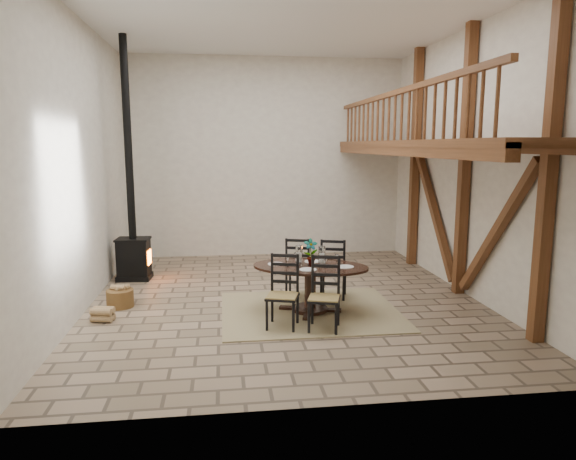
{
  "coord_description": "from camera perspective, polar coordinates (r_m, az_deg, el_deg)",
  "views": [
    {
      "loc": [
        -1.12,
        -9.12,
        2.83
      ],
      "look_at": [
        0.11,
        0.4,
        1.23
      ],
      "focal_mm": 32.0,
      "sensor_mm": 36.0,
      "label": 1
    }
  ],
  "objects": [
    {
      "name": "wood_stove",
      "position": [
        11.24,
        -16.91,
        0.27
      ],
      "size": [
        0.72,
        0.57,
        5.0
      ],
      "rotation": [
        0.0,
        0.0,
        -0.07
      ],
      "color": "black",
      "rests_on": "ground"
    },
    {
      "name": "log_basket",
      "position": [
        9.6,
        -18.16,
        -7.14
      ],
      "size": [
        0.47,
        0.47,
        0.39
      ],
      "rotation": [
        0.0,
        0.0,
        -0.44
      ],
      "color": "brown",
      "rests_on": "ground"
    },
    {
      "name": "log_stack",
      "position": [
        8.93,
        -19.89,
        -8.82
      ],
      "size": [
        0.38,
        0.3,
        0.23
      ],
      "rotation": [
        0.0,
        0.0,
        -0.22
      ],
      "color": "tan",
      "rests_on": "ground"
    },
    {
      "name": "room_shell",
      "position": [
        9.41,
        6.98,
        10.5
      ],
      "size": [
        7.02,
        8.02,
        5.01
      ],
      "color": "silver",
      "rests_on": "ground"
    },
    {
      "name": "rug",
      "position": [
        8.93,
        2.46,
        -8.97
      ],
      "size": [
        3.0,
        2.5,
        0.02
      ],
      "primitive_type": "cube",
      "color": "tan",
      "rests_on": "ground"
    },
    {
      "name": "dining_table",
      "position": [
        8.8,
        2.48,
        -6.21
      ],
      "size": [
        2.23,
        2.41,
        1.26
      ],
      "rotation": [
        0.0,
        0.0,
        -0.3
      ],
      "color": "black",
      "rests_on": "ground"
    },
    {
      "name": "ground",
      "position": [
        9.61,
        -0.33,
        -7.68
      ],
      "size": [
        8.0,
        8.0,
        0.0
      ],
      "primitive_type": "plane",
      "color": "gray",
      "rests_on": "ground"
    }
  ]
}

